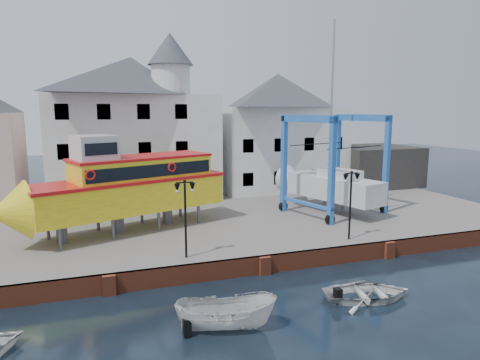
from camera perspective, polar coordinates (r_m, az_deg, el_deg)
name	(u,v)px	position (r m, az deg, el deg)	size (l,w,h in m)	color
ground	(264,274)	(23.63, 3.26, -12.42)	(140.00, 140.00, 0.00)	black
hardstanding	(211,217)	(33.43, -3.85, -4.95)	(44.00, 22.00, 1.00)	#625C53
quay_wall	(264,265)	(23.54, 3.18, -11.20)	(44.00, 0.47, 1.00)	brown
building_white_main	(135,126)	(38.87, -13.85, 7.02)	(14.00, 8.30, 14.00)	silver
building_white_right	(277,131)	(43.00, 4.96, 6.47)	(12.00, 8.00, 11.20)	silver
shed_dark	(372,165)	(46.59, 17.25, 1.86)	(8.00, 7.00, 4.00)	#272523
lamp_post_left	(185,199)	(22.41, -7.34, -2.53)	(1.12, 0.32, 4.20)	black
lamp_post_right	(351,188)	(26.24, 14.58, -1.01)	(1.12, 0.32, 4.20)	black
tour_boat	(118,187)	(27.97, -16.00, -0.92)	(14.63, 8.07, 6.24)	#59595E
travel_lift	(326,180)	(33.80, 11.36, 0.01)	(7.81, 9.70, 14.21)	#2145B1
motorboat_a	(226,330)	(18.27, -1.85, -19.32)	(1.55, 4.11, 1.59)	silver
motorboat_b	(367,299)	(21.61, 16.60, -14.98)	(2.90, 4.06, 0.84)	silver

